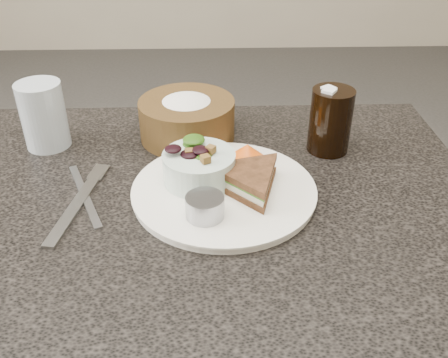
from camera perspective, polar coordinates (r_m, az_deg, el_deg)
dining_table at (r=1.08m, az=-3.89°, el=-18.65°), size 1.00×0.70×0.75m
dinner_plate at (r=0.82m, az=0.00°, el=-1.39°), size 0.30×0.30×0.01m
sandwich at (r=0.80m, az=2.81°, el=-0.09°), size 0.21×0.21×0.04m
salad_bowl at (r=0.82m, az=-2.88°, el=1.91°), size 0.13×0.13×0.07m
dressing_ramekin at (r=0.74m, az=-2.20°, el=-3.20°), size 0.06×0.06×0.04m
orange_wedge at (r=0.88m, az=2.67°, el=3.12°), size 0.10×0.10×0.03m
fork at (r=0.82m, az=-16.59°, el=-3.01°), size 0.06×0.20×0.01m
knife at (r=0.85m, az=-15.64°, el=-1.78°), size 0.09×0.18×0.00m
bread_basket at (r=0.97m, az=-4.27°, el=7.56°), size 0.24×0.24×0.10m
cola_glass at (r=0.94m, az=12.11°, el=6.86°), size 0.09×0.09×0.13m
water_glass at (r=0.99m, az=-19.94°, el=6.87°), size 0.09×0.09×0.13m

